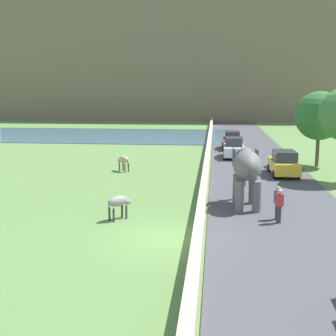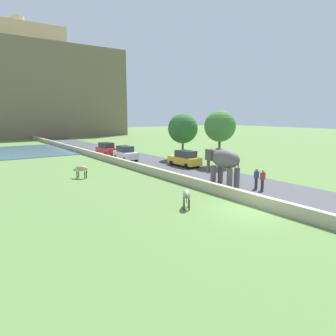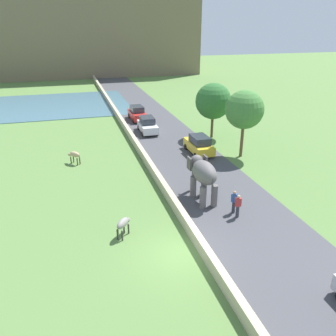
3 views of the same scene
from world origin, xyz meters
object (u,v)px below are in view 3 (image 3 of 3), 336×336
person_beside_elephant (234,201)px  car_red (137,113)px  cow_grey (123,224)px  car_yellow (199,145)px  person_trailing (238,206)px  car_white (147,125)px  cow_tan (74,155)px  elephant (203,174)px

person_beside_elephant → car_red: 24.79m
car_red → cow_grey: (-6.06, -25.35, -0.06)m
car_red → car_yellow: bearing=-77.0°
car_red → person_trailing: bearing=-87.1°
car_white → cow_tan: (-8.31, -7.28, -0.06)m
car_red → cow_tan: size_ratio=3.24×
car_yellow → person_trailing: bearing=-99.0°
car_white → cow_grey: 20.61m
elephant → cow_grey: elephant is taller
elephant → person_trailing: bearing=-65.7°
person_trailing → car_red: car_red is taller
car_white → cow_tan: size_ratio=3.24×
car_red → cow_grey: bearing=-103.5°
person_beside_elephant → car_white: car_white is taller
car_yellow → cow_grey: bearing=-128.1°
person_trailing → car_yellow: 11.87m
elephant → car_red: (0.00, 22.47, -1.14)m
person_beside_elephant → person_trailing: bearing=-91.3°
elephant → person_trailing: size_ratio=2.13×
person_trailing → cow_tan: bearing=127.7°
car_red → car_white: (0.00, -5.66, 0.00)m
elephant → car_yellow: size_ratio=0.86×
cow_tan → cow_grey: bearing=-79.8°
cow_tan → person_trailing: bearing=-52.3°
car_yellow → car_white: (-3.15, 7.96, 0.00)m
person_trailing → cow_tan: 15.69m
cow_grey → cow_tan: same height
elephant → cow_tan: bearing=131.0°
person_beside_elephant → car_red: bearing=93.0°
car_yellow → car_red: bearing=103.0°
cow_tan → elephant: bearing=-49.0°
person_beside_elephant → cow_grey: bearing=-175.4°
person_trailing → car_red: size_ratio=0.40×
person_beside_elephant → car_white: 19.14m
cow_grey → cow_tan: (-2.24, 12.42, 0.00)m
car_yellow → cow_grey: 14.92m
person_beside_elephant → cow_tan: 15.24m
person_trailing → car_red: bearing=92.9°
person_trailing → cow_grey: (-7.36, -0.01, -0.04)m
elephant → car_white: bearing=90.0°
person_trailing → cow_tan: size_ratio=1.31×
car_white → cow_grey: (-6.07, -19.70, -0.06)m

